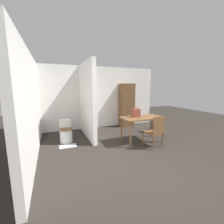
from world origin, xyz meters
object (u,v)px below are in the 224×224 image
object	(u,v)px
space_heater	(155,124)
dining_table	(143,120)
wooden_cabinet	(126,105)
handbag	(136,113)
wooden_chair	(155,131)
toilet	(66,133)

from	to	relation	value
space_heater	dining_table	bearing A→B (deg)	-146.85
wooden_cabinet	dining_table	bearing A→B (deg)	-103.43
space_heater	handbag	bearing A→B (deg)	-153.76
dining_table	wooden_chair	world-z (taller)	wooden_chair
wooden_cabinet	handbag	bearing A→B (deg)	-109.57
toilet	space_heater	xyz separation A→B (m)	(3.22, -0.24, 0.01)
handbag	space_heater	size ratio (longest dim) A/B	0.55
wooden_chair	handbag	bearing A→B (deg)	111.08
dining_table	handbag	xyz separation A→B (m)	(-0.20, 0.07, 0.22)
wooden_chair	toilet	world-z (taller)	wooden_chair
handbag	space_heater	xyz separation A→B (m)	(1.23, 0.61, -0.62)
dining_table	handbag	distance (m)	0.30
handbag	toilet	bearing A→B (deg)	156.88
dining_table	toilet	size ratio (longest dim) A/B	1.89
wooden_chair	handbag	distance (m)	0.76
toilet	wooden_cabinet	xyz separation A→B (m)	(2.65, 1.00, 0.63)
toilet	space_heater	bearing A→B (deg)	-4.33
dining_table	wooden_cabinet	size ratio (longest dim) A/B	0.69
dining_table	space_heater	xyz separation A→B (m)	(1.03, 0.67, -0.40)
dining_table	handbag	size ratio (longest dim) A/B	3.94
wooden_chair	handbag	xyz separation A→B (m)	(-0.30, 0.56, 0.43)
wooden_chair	toilet	size ratio (longest dim) A/B	1.35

